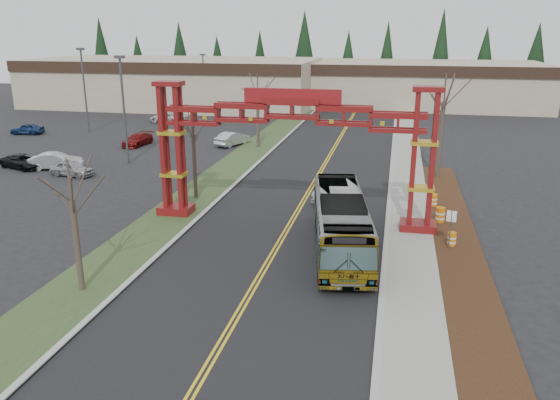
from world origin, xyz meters
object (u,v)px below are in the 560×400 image
(parked_car_near_b, at_px, (56,161))
(bare_tree_right_far, at_px, (444,103))
(gateway_arch, at_px, (292,131))
(parked_car_mid_b, at_px, (27,129))
(light_pole_near, at_px, (123,102))
(parked_car_far_a, at_px, (232,139))
(silver_sedan, at_px, (331,189))
(barrel_north, at_px, (433,201))
(bare_tree_median_mid, at_px, (193,134))
(street_sign, at_px, (451,222))
(bare_tree_median_near, at_px, (72,201))
(retail_building_west, at_px, (176,82))
(parked_car_near_a, at_px, (72,168))
(light_pole_far, at_px, (204,80))
(barrel_mid, at_px, (440,216))
(light_pole_mid, at_px, (84,84))
(retail_building_east, at_px, (422,84))
(barrel_south, at_px, (452,240))
(parked_car_far_b, at_px, (169,117))
(transit_bus, at_px, (341,223))
(parked_car_near_c, at_px, (23,161))
(bare_tree_median_far, at_px, (258,95))
(parked_car_mid_a, at_px, (138,140))

(parked_car_near_b, relative_size, bare_tree_right_far, 0.52)
(gateway_arch, height_order, parked_car_mid_b, gateway_arch)
(light_pole_near, bearing_deg, parked_car_far_a, 54.45)
(silver_sedan, xyz_separation_m, barrel_north, (7.30, -0.58, -0.27))
(bare_tree_median_mid, bearing_deg, street_sign, -20.35)
(parked_car_near_b, bearing_deg, bare_tree_median_near, -161.43)
(retail_building_west, xyz_separation_m, parked_car_far_a, (19.00, -30.83, -3.02))
(parked_car_near_a, distance_m, bare_tree_median_near, 23.51)
(light_pole_far, height_order, barrel_mid, light_pole_far)
(gateway_arch, xyz_separation_m, light_pole_near, (-18.19, 13.06, -0.29))
(parked_car_mid_b, xyz_separation_m, light_pole_mid, (6.57, 2.66, 5.14))
(retail_building_west, relative_size, retail_building_east, 1.21)
(retail_building_east, height_order, light_pole_near, light_pole_near)
(parked_car_near_a, bearing_deg, barrel_south, -99.83)
(parked_car_far_b, height_order, light_pole_far, light_pole_far)
(transit_bus, height_order, light_pole_far, light_pole_far)
(retail_building_west, relative_size, parked_car_mid_b, 11.89)
(light_pole_far, bearing_deg, transit_bus, -62.23)
(silver_sedan, height_order, parked_car_near_c, silver_sedan)
(bare_tree_median_far, height_order, light_pole_mid, light_pole_mid)
(bare_tree_right_far, xyz_separation_m, street_sign, (-0.35, -16.49, -4.64))
(bare_tree_median_mid, bearing_deg, silver_sedan, 10.93)
(parked_car_near_c, bearing_deg, bare_tree_median_far, -35.99)
(bare_tree_median_far, xyz_separation_m, barrel_south, (17.84, -24.94, -5.09))
(retail_building_east, xyz_separation_m, bare_tree_median_far, (-18.00, -39.28, 2.04))
(gateway_arch, xyz_separation_m, parked_car_far_a, (-11.00, 23.12, -5.24))
(parked_car_far_a, distance_m, parked_car_far_b, 18.11)
(barrel_mid, bearing_deg, parked_car_mid_a, 147.87)
(bare_tree_right_far, bearing_deg, bare_tree_median_mid, -151.09)
(parked_car_far_a, distance_m, bare_tree_median_far, 5.69)
(light_pole_mid, bearing_deg, street_sign, -36.50)
(light_pole_near, height_order, barrel_north, light_pole_near)
(parked_car_mid_a, bearing_deg, light_pole_near, -64.24)
(bare_tree_median_far, bearing_deg, parked_car_far_a, 171.55)
(parked_car_near_a, relative_size, light_pole_mid, 0.39)
(parked_car_near_b, relative_size, street_sign, 1.93)
(gateway_arch, height_order, light_pole_mid, light_pole_mid)
(light_pole_far, bearing_deg, bare_tree_median_mid, -71.37)
(parked_car_mid_a, height_order, parked_car_mid_b, parked_car_mid_b)
(bare_tree_median_far, distance_m, bare_tree_right_far, 20.10)
(parked_car_near_a, relative_size, light_pole_far, 0.44)
(parked_car_far_b, height_order, barrel_north, parked_car_far_b)
(parked_car_near_c, height_order, bare_tree_median_mid, bare_tree_median_mid)
(bare_tree_median_far, bearing_deg, parked_car_mid_b, 176.73)
(transit_bus, bearing_deg, retail_building_east, 74.78)
(bare_tree_median_near, xyz_separation_m, barrel_south, (17.84, 9.43, -4.08))
(light_pole_mid, xyz_separation_m, light_pole_far, (9.23, 16.27, -0.71))
(gateway_arch, bearing_deg, transit_bus, -48.12)
(parked_car_near_b, relative_size, light_pole_mid, 0.45)
(parked_car_far_b, bearing_deg, silver_sedan, 46.50)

